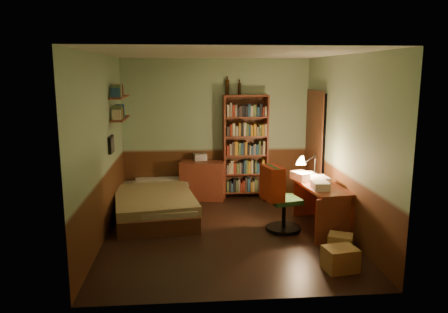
{
  "coord_description": "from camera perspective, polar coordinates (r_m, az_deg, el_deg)",
  "views": [
    {
      "loc": [
        -0.55,
        -6.17,
        2.35
      ],
      "look_at": [
        0.0,
        0.25,
        1.1
      ],
      "focal_mm": 35.0,
      "sensor_mm": 36.0,
      "label": 1
    }
  ],
  "objects": [
    {
      "name": "bookshelf",
      "position": [
        8.21,
        2.79,
        1.28
      ],
      "size": [
        0.84,
        0.31,
        1.94
      ],
      "primitive_type": "cube",
      "rotation": [
        0.0,
        0.0,
        0.06
      ],
      "color": "maroon",
      "rests_on": "ground"
    },
    {
      "name": "wall_front",
      "position": [
        4.33,
        2.54,
        -3.1
      ],
      "size": [
        3.5,
        0.02,
        2.6
      ],
      "primitive_type": "cube",
      "color": "#8FAD87",
      "rests_on": "ground"
    },
    {
      "name": "ceiling",
      "position": [
        6.2,
        0.2,
        13.38
      ],
      "size": [
        3.5,
        4.0,
        0.02
      ],
      "primitive_type": "cube",
      "color": "silver",
      "rests_on": "wall_back"
    },
    {
      "name": "cardboard_box_b",
      "position": [
        6.15,
        14.93,
        -10.77
      ],
      "size": [
        0.39,
        0.36,
        0.22
      ],
      "primitive_type": "cube",
      "rotation": [
        0.0,
        0.0,
        -0.45
      ],
      "color": "#A9874E",
      "rests_on": "ground"
    },
    {
      "name": "paper_stack",
      "position": [
        6.95,
        10.11,
        -2.51
      ],
      "size": [
        0.33,
        0.38,
        0.13
      ],
      "primitive_type": "cube",
      "rotation": [
        0.0,
        0.0,
        0.41
      ],
      "color": "silver",
      "rests_on": "desk"
    },
    {
      "name": "red_jacket",
      "position": [
        6.28,
        6.4,
        0.58
      ],
      "size": [
        0.34,
        0.47,
        0.5
      ],
      "primitive_type": "cube",
      "rotation": [
        0.0,
        0.0,
        0.29
      ],
      "color": "#AF3219",
      "rests_on": "office_chair"
    },
    {
      "name": "bottle_left",
      "position": [
        8.17,
        0.42,
        9.05
      ],
      "size": [
        0.08,
        0.08,
        0.27
      ],
      "primitive_type": "cylinder",
      "rotation": [
        0.0,
        0.0,
        0.14
      ],
      "color": "black",
      "rests_on": "bookshelf"
    },
    {
      "name": "cardboard_box_a",
      "position": [
        5.56,
        14.94,
        -12.8
      ],
      "size": [
        0.43,
        0.37,
        0.28
      ],
      "primitive_type": "cube",
      "rotation": [
        0.0,
        0.0,
        0.18
      ],
      "color": "#A9874E",
      "rests_on": "ground"
    },
    {
      "name": "office_chair",
      "position": [
        6.6,
        7.87,
        -5.53
      ],
      "size": [
        0.58,
        0.53,
        0.97
      ],
      "primitive_type": "cube",
      "rotation": [
        0.0,
        0.0,
        0.24
      ],
      "color": "#234F23",
      "rests_on": "ground"
    },
    {
      "name": "door_trim",
      "position": [
        7.91,
        11.59,
        0.93
      ],
      "size": [
        0.02,
        0.98,
        2.08
      ],
      "primitive_type": "cube",
      "color": "#4A2717",
      "rests_on": "ground"
    },
    {
      "name": "wall_shelf_upper",
      "position": [
        7.36,
        -13.52,
        7.57
      ],
      "size": [
        0.2,
        0.9,
        0.03
      ],
      "primitive_type": "cube",
      "color": "maroon",
      "rests_on": "wall_left"
    },
    {
      "name": "doorway",
      "position": [
        7.92,
        11.84,
        0.94
      ],
      "size": [
        0.06,
        0.9,
        2.0
      ],
      "primitive_type": "cube",
      "color": "black",
      "rests_on": "ground"
    },
    {
      "name": "bed",
      "position": [
        7.44,
        -8.95,
        -4.93
      ],
      "size": [
        1.43,
        2.33,
        0.65
      ],
      "primitive_type": "cube",
      "rotation": [
        0.0,
        0.0,
        0.12
      ],
      "color": "olive",
      "rests_on": "ground"
    },
    {
      "name": "mini_stereo",
      "position": [
        8.21,
        -3.14,
        -0.05
      ],
      "size": [
        0.26,
        0.22,
        0.13
      ],
      "primitive_type": "cube",
      "rotation": [
        0.0,
        0.0,
        0.19
      ],
      "color": "#B2B2B7",
      "rests_on": "dresser"
    },
    {
      "name": "wall_right",
      "position": [
        6.67,
        15.44,
        1.52
      ],
      "size": [
        0.02,
        4.0,
        2.6
      ],
      "primitive_type": "cube",
      "color": "#8FAD87",
      "rests_on": "ground"
    },
    {
      "name": "wall_shelf_lower",
      "position": [
        7.39,
        -13.4,
        4.86
      ],
      "size": [
        0.2,
        0.9,
        0.03
      ],
      "primitive_type": "cube",
      "color": "maroon",
      "rests_on": "wall_left"
    },
    {
      "name": "framed_picture",
      "position": [
        6.96,
        -14.52,
        1.53
      ],
      "size": [
        0.04,
        0.32,
        0.26
      ],
      "primitive_type": "cube",
      "color": "black",
      "rests_on": "wall_left"
    },
    {
      "name": "desk_lamp",
      "position": [
        6.93,
        11.82,
        -0.26
      ],
      "size": [
        0.27,
        0.27,
        0.68
      ],
      "primitive_type": "cone",
      "rotation": [
        0.0,
        0.0,
        -0.41
      ],
      "color": "black",
      "rests_on": "desk"
    },
    {
      "name": "floor",
      "position": [
        6.63,
        0.19,
        -9.88
      ],
      "size": [
        3.5,
        4.0,
        0.02
      ],
      "primitive_type": "cube",
      "color": "black",
      "rests_on": "ground"
    },
    {
      "name": "wall_left",
      "position": [
        6.38,
        -15.77,
        1.08
      ],
      "size": [
        0.02,
        4.0,
        2.6
      ],
      "primitive_type": "cube",
      "color": "#8FAD87",
      "rests_on": "ground"
    },
    {
      "name": "desk",
      "position": [
        6.83,
        12.36,
        -6.37
      ],
      "size": [
        0.68,
        1.34,
        0.69
      ],
      "primitive_type": "cube",
      "rotation": [
        0.0,
        0.0,
        0.12
      ],
      "color": "maroon",
      "rests_on": "ground"
    },
    {
      "name": "dresser",
      "position": [
        8.19,
        -2.82,
        -3.11
      ],
      "size": [
        0.87,
        0.54,
        0.72
      ],
      "primitive_type": "cube",
      "rotation": [
        0.0,
        0.0,
        -0.18
      ],
      "color": "maroon",
      "rests_on": "ground"
    },
    {
      "name": "wall_back",
      "position": [
        8.26,
        -1.04,
        3.69
      ],
      "size": [
        3.5,
        0.02,
        2.6
      ],
      "primitive_type": "cube",
      "color": "#8FAD87",
      "rests_on": "ground"
    },
    {
      "name": "bottle_right",
      "position": [
        8.19,
        2.04,
        8.84
      ],
      "size": [
        0.06,
        0.06,
        0.21
      ],
      "primitive_type": "cylinder",
      "rotation": [
        0.0,
        0.0,
        -0.05
      ],
      "color": "black",
      "rests_on": "bookshelf"
    }
  ]
}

